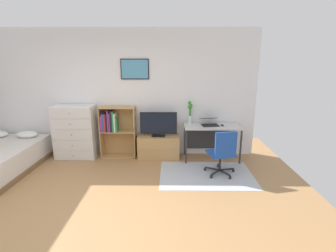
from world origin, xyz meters
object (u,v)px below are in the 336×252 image
at_px(television, 158,124).
at_px(laptop, 209,122).
at_px(tv_stand, 159,147).
at_px(bamboo_vase, 190,112).
at_px(dresser, 75,132).
at_px(bookshelf, 115,128).
at_px(office_chair, 223,152).
at_px(desk, 211,131).
at_px(computer_mouse, 222,125).

relative_size(television, laptop, 1.86).
distance_m(tv_stand, bamboo_vase, 1.01).
bearing_deg(dresser, bamboo_vase, 3.07).
xyz_separation_m(bookshelf, television, (0.94, -0.07, 0.10)).
height_order(tv_stand, laptop, laptop).
relative_size(television, office_chair, 0.90).
distance_m(tv_stand, office_chair, 1.50).
bearing_deg(television, laptop, 0.48).
relative_size(dresser, laptop, 2.74).
xyz_separation_m(television, office_chair, (1.20, -0.86, -0.29)).
bearing_deg(laptop, desk, 1.77).
distance_m(office_chair, laptop, 0.94).
bearing_deg(computer_mouse, bookshelf, 175.87).
xyz_separation_m(tv_stand, computer_mouse, (1.32, -0.11, 0.51)).
bearing_deg(bamboo_vase, dresser, -176.93).
distance_m(desk, computer_mouse, 0.28).
xyz_separation_m(bookshelf, desk, (2.06, -0.05, -0.05)).
xyz_separation_m(dresser, office_chair, (2.98, -0.86, -0.11)).
height_order(television, desk, television).
distance_m(laptop, bamboo_vase, 0.46).
bearing_deg(tv_stand, laptop, -0.72).
height_order(tv_stand, bamboo_vase, bamboo_vase).
bearing_deg(television, computer_mouse, -3.93).
distance_m(dresser, bamboo_vase, 2.49).
relative_size(dresser, desk, 0.98).
distance_m(desk, bamboo_vase, 0.61).
distance_m(tv_stand, television, 0.50).
bearing_deg(television, bamboo_vase, 11.69).
height_order(computer_mouse, bamboo_vase, bamboo_vase).
height_order(laptop, bamboo_vase, bamboo_vase).
relative_size(office_chair, computer_mouse, 8.27).
xyz_separation_m(television, bamboo_vase, (0.67, 0.14, 0.24)).
distance_m(bookshelf, television, 0.95).
distance_m(dresser, tv_stand, 1.81).
xyz_separation_m(television, computer_mouse, (1.32, -0.09, 0.01)).
height_order(desk, bamboo_vase, bamboo_vase).
xyz_separation_m(laptop, computer_mouse, (0.26, -0.10, -0.04)).
bearing_deg(tv_stand, bamboo_vase, 9.85).
bearing_deg(computer_mouse, tv_stand, 175.11).
relative_size(desk, bamboo_vase, 2.41).
distance_m(television, laptop, 1.07).
xyz_separation_m(television, desk, (1.12, 0.02, -0.15)).
xyz_separation_m(dresser, tv_stand, (1.78, 0.02, -0.33)).
bearing_deg(computer_mouse, laptop, 158.69).
relative_size(dresser, bookshelf, 1.04).
xyz_separation_m(bookshelf, office_chair, (2.14, -0.93, -0.19)).
xyz_separation_m(office_chair, bamboo_vase, (-0.53, 0.99, 0.53)).
distance_m(bookshelf, desk, 2.07).
bearing_deg(laptop, office_chair, -89.81).
distance_m(bookshelf, bamboo_vase, 1.65).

